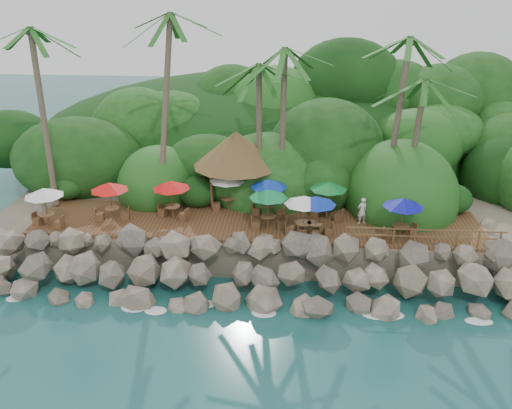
{
  "coord_description": "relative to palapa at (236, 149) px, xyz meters",
  "views": [
    {
      "loc": [
        2.17,
        -21.82,
        15.28
      ],
      "look_at": [
        0.0,
        6.0,
        3.4
      ],
      "focal_mm": 36.8,
      "sensor_mm": 36.0,
      "label": 1
    }
  ],
  "objects": [
    {
      "name": "railing",
      "position": [
        10.66,
        -5.46,
        -2.88
      ],
      "size": [
        8.3,
        0.1,
        1.0
      ],
      "color": "brown",
      "rests_on": "terrace"
    },
    {
      "name": "terrace",
      "position": [
        1.47,
        -3.11,
        -3.59
      ],
      "size": [
        26.0,
        5.0,
        0.2
      ],
      "primitive_type": "cube",
      "color": "brown",
      "rests_on": "land_base"
    },
    {
      "name": "jungle_foliage",
      "position": [
        1.47,
        5.89,
        -5.79
      ],
      "size": [
        44.0,
        16.0,
        12.0
      ],
      "primitive_type": null,
      "color": "#143811",
      "rests_on": "ground"
    },
    {
      "name": "palapa",
      "position": [
        0.0,
        0.0,
        0.0
      ],
      "size": [
        5.43,
        5.43,
        4.6
      ],
      "color": "brown",
      "rests_on": "ground"
    },
    {
      "name": "waiter",
      "position": [
        7.6,
        -2.87,
        -2.69
      ],
      "size": [
        0.69,
        0.58,
        1.61
      ],
      "primitive_type": "imported",
      "rotation": [
        0.0,
        0.0,
        3.52
      ],
      "color": "silver",
      "rests_on": "terrace"
    },
    {
      "name": "ground",
      "position": [
        1.47,
        -9.11,
        -5.79
      ],
      "size": [
        140.0,
        140.0,
        0.0
      ],
      "primitive_type": "plane",
      "color": "#19514F",
      "rests_on": "ground"
    },
    {
      "name": "palms",
      "position": [
        1.43,
        -0.21,
        6.11
      ],
      "size": [
        28.18,
        7.24,
        12.6
      ],
      "color": "brown",
      "rests_on": "ground"
    },
    {
      "name": "land_base",
      "position": [
        1.47,
        6.89,
        -4.74
      ],
      "size": [
        32.0,
        25.2,
        2.1
      ],
      "primitive_type": "cube",
      "color": "gray",
      "rests_on": "ground"
    },
    {
      "name": "foam_line",
      "position": [
        1.47,
        -8.81,
        -5.76
      ],
      "size": [
        25.2,
        0.8,
        0.06
      ],
      "color": "white",
      "rests_on": "ground"
    },
    {
      "name": "seawall",
      "position": [
        1.47,
        -7.11,
        -4.64
      ],
      "size": [
        29.0,
        4.0,
        2.3
      ],
      "primitive_type": null,
      "color": "gray",
      "rests_on": "ground"
    },
    {
      "name": "jungle_hill",
      "position": [
        1.47,
        14.39,
        -5.79
      ],
      "size": [
        44.8,
        28.0,
        15.4
      ],
      "primitive_type": "ellipsoid",
      "color": "#143811",
      "rests_on": "ground"
    },
    {
      "name": "dining_clusters",
      "position": [
        0.75,
        -3.55,
        -1.52
      ],
      "size": [
        22.01,
        5.37,
        2.38
      ],
      "color": "brown",
      "rests_on": "terrace"
    }
  ]
}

